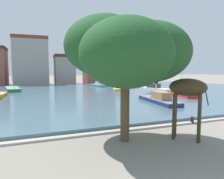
% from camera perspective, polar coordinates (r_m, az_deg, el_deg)
% --- Properties ---
extents(harbor_water, '(79.01, 40.67, 0.31)m').
position_cam_1_polar(harbor_water, '(32.13, -13.27, -1.12)').
color(harbor_water, '#476675').
rests_on(harbor_water, ground).
extents(quay_edge_coping, '(79.01, 0.50, 0.12)m').
position_cam_1_polar(quay_edge_coping, '(12.36, -0.67, -12.00)').
color(quay_edge_coping, '#ADA89E').
rests_on(quay_edge_coping, ground).
extents(giraffe_statue, '(2.47, 2.54, 5.43)m').
position_cam_1_polar(giraffe_statue, '(11.36, 20.10, 0.09)').
color(giraffe_statue, '#382B19').
rests_on(giraffe_statue, ground).
extents(sailboat_grey, '(2.43, 8.56, 5.98)m').
position_cam_1_polar(sailboat_grey, '(42.07, 7.38, 1.00)').
color(sailboat_grey, '#939399').
rests_on(sailboat_grey, ground).
extents(sailboat_yellow, '(3.86, 7.42, 6.82)m').
position_cam_1_polar(sailboat_yellow, '(36.59, 1.66, 0.44)').
color(sailboat_yellow, gold).
rests_on(sailboat_yellow, ground).
extents(sailboat_navy, '(2.27, 8.06, 9.24)m').
position_cam_1_polar(sailboat_navy, '(22.66, 12.57, -2.86)').
color(sailboat_navy, navy).
rests_on(sailboat_navy, ground).
extents(sailboat_red, '(3.57, 7.65, 6.64)m').
position_cam_1_polar(sailboat_red, '(29.58, 19.08, -1.31)').
color(sailboat_red, red).
rests_on(sailboat_red, ground).
extents(sailboat_white, '(3.61, 7.36, 7.16)m').
position_cam_1_polar(sailboat_white, '(35.21, 12.92, 0.04)').
color(sailboat_white, white).
rests_on(sailboat_white, ground).
extents(sailboat_green, '(3.42, 8.54, 6.18)m').
position_cam_1_polar(sailboat_green, '(39.38, -26.76, 0.02)').
color(sailboat_green, '#236B42').
rests_on(sailboat_green, ground).
extents(sailboat_teal, '(3.43, 6.48, 7.95)m').
position_cam_1_polar(sailboat_teal, '(44.66, -3.81, 1.27)').
color(sailboat_teal, teal).
rests_on(sailboat_teal, ground).
extents(shade_tree, '(6.70, 6.68, 6.84)m').
position_cam_1_polar(shade_tree, '(10.61, 4.06, 11.15)').
color(shade_tree, brown).
rests_on(shade_tree, ground).
extents(mooring_bollard, '(0.24, 0.24, 0.50)m').
position_cam_1_polar(mooring_bollard, '(15.37, 22.04, -8.18)').
color(mooring_bollard, '#232326').
rests_on(mooring_bollard, ground).
extents(townhouse_narrow_midrow, '(8.42, 8.14, 12.21)m').
position_cam_1_polar(townhouse_narrow_midrow, '(55.73, -22.20, 7.50)').
color(townhouse_narrow_midrow, gray).
rests_on(townhouse_narrow_midrow, ground).
extents(townhouse_end_terrace, '(5.33, 7.15, 8.07)m').
position_cam_1_polar(townhouse_end_terrace, '(56.95, -13.57, 5.61)').
color(townhouse_end_terrace, gray).
rests_on(townhouse_end_terrace, ground).
extents(townhouse_wide_warehouse, '(8.23, 6.22, 12.63)m').
position_cam_1_polar(townhouse_wide_warehouse, '(57.06, -3.87, 8.05)').
color(townhouse_wide_warehouse, '#8E5142').
rests_on(townhouse_wide_warehouse, ground).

